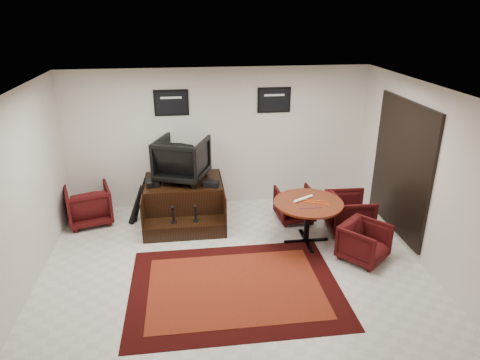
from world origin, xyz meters
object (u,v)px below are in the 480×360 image
object	(u,v)px
table_chair_window	(350,211)
armchair_side	(88,203)
shine_chair	(182,157)
meeting_table	(308,207)
shine_podium	(184,202)
table_chair_corner	(364,241)
table_chair_back	(295,203)

from	to	relation	value
table_chair_window	armchair_side	bearing A→B (deg)	81.19
shine_chair	meeting_table	bearing A→B (deg)	168.82
shine_podium	shine_chair	xyz separation A→B (m)	(0.00, 0.15, 0.87)
meeting_table	armchair_side	bearing A→B (deg)	162.19
shine_podium	table_chair_window	world-z (taller)	table_chair_window
meeting_table	table_chair_corner	bearing A→B (deg)	-41.32
shine_chair	meeting_table	world-z (taller)	shine_chair
armchair_side	shine_chair	bearing A→B (deg)	165.36
shine_podium	table_chair_back	distance (m)	2.13
shine_chair	table_chair_window	xyz separation A→B (m)	(3.00, -1.00, -0.83)
table_chair_window	table_chair_corner	size ratio (longest dim) A/B	1.12
table_chair_corner	armchair_side	bearing A→B (deg)	117.13
meeting_table	table_chair_window	world-z (taller)	table_chair_window
table_chair_corner	shine_chair	bearing A→B (deg)	104.87
shine_podium	armchair_side	distance (m)	1.80
table_chair_back	shine_podium	bearing A→B (deg)	-11.79
shine_chair	table_chair_window	bearing A→B (deg)	-177.64
armchair_side	table_chair_window	bearing A→B (deg)	152.37
shine_podium	table_chair_window	distance (m)	3.12
table_chair_back	table_chair_corner	distance (m)	1.72
table_chair_back	meeting_table	bearing A→B (deg)	86.14
shine_podium	armchair_side	world-z (taller)	armchair_side
shine_podium	table_chair_corner	xyz separation A→B (m)	(2.88, -1.84, -0.00)
shine_podium	table_chair_back	world-z (taller)	shine_podium
shine_chair	table_chair_back	bearing A→B (deg)	-171.12
table_chair_corner	table_chair_back	bearing A→B (deg)	75.90
armchair_side	shine_podium	bearing A→B (deg)	160.58
table_chair_window	table_chair_corner	xyz separation A→B (m)	(-0.12, -0.99, -0.04)
armchair_side	table_chair_window	world-z (taller)	armchair_side
shine_chair	armchair_side	bearing A→B (deg)	22.71
table_chair_corner	shine_podium	bearing A→B (deg)	106.95
shine_podium	meeting_table	distance (m)	2.43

